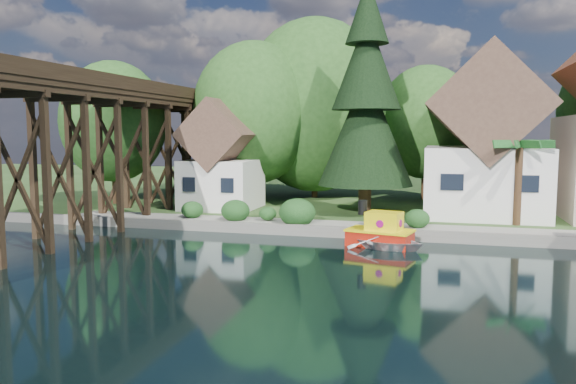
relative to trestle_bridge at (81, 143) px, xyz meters
name	(u,v)px	position (x,y,z in m)	size (l,w,h in m)	color
ground	(336,272)	(16.00, -5.17, -5.35)	(140.00, 140.00, 0.00)	black
bank	(396,190)	(16.00, 28.83, -5.10)	(140.00, 52.00, 0.50)	#2A461C
seawall	(435,236)	(20.00, 2.83, -5.04)	(60.00, 0.40, 0.62)	slate
promenade	(472,230)	(22.00, 4.13, -4.82)	(50.00, 2.60, 0.06)	gray
trestle_bridge	(81,143)	(0.00, 0.00, 0.00)	(4.12, 44.18, 9.30)	black
house_left	(485,145)	(23.00, 10.83, -0.21)	(7.64, 8.64, 11.02)	white
shed	(222,162)	(5.00, 9.33, -1.52)	(5.09, 5.40, 7.85)	white
bg_trees	(399,115)	(17.00, 16.08, 1.94)	(49.90, 13.30, 10.57)	#382314
shrubs	(289,211)	(11.40, 4.09, -4.12)	(15.76, 2.47, 1.70)	#194117
conifer	(366,101)	(15.31, 9.49, 2.67)	(6.34, 6.34, 15.62)	#382314
palm_tree	(520,147)	(24.64, 6.88, -0.21)	(4.65, 4.65, 5.32)	#382314
tugboat	(381,233)	(17.26, 0.90, -4.62)	(3.69, 2.56, 2.44)	red
boat_white_a	(385,240)	(17.50, 0.54, -4.92)	(2.96, 4.14, 0.86)	white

